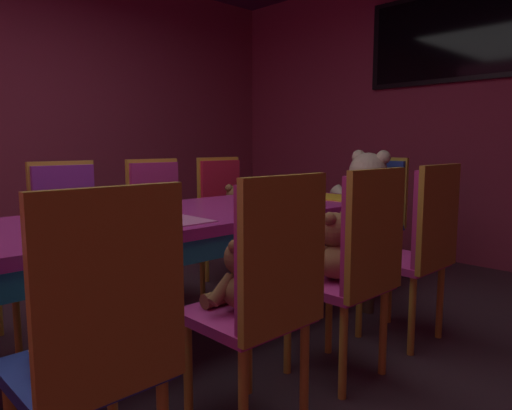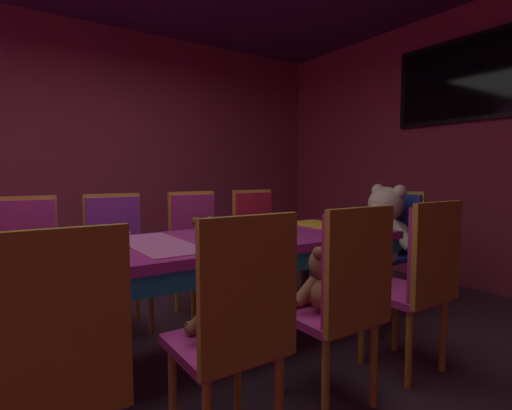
% 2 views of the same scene
% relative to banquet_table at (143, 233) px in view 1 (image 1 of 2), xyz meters
% --- Properties ---
extents(ground_plane, '(7.90, 7.90, 0.00)m').
position_rel_banquet_table_xyz_m(ground_plane, '(0.00, 0.00, -0.66)').
color(ground_plane, '#3F2D38').
extents(wall_back, '(5.20, 0.12, 2.80)m').
position_rel_banquet_table_xyz_m(wall_back, '(0.00, 3.20, 0.74)').
color(wall_back, '#99334C').
rests_on(wall_back, ground_plane).
extents(banquet_table, '(0.90, 3.14, 0.75)m').
position_rel_banquet_table_xyz_m(banquet_table, '(0.00, 0.00, 0.00)').
color(banquet_table, '#B22D8C').
rests_on(banquet_table, ground_plane).
extents(chair_left_2, '(0.42, 0.41, 0.98)m').
position_rel_banquet_table_xyz_m(chair_left_2, '(-0.86, -0.01, -0.06)').
color(chair_left_2, purple).
rests_on(chair_left_2, ground_plane).
extents(teddy_left_2, '(0.22, 0.28, 0.27)m').
position_rel_banquet_table_xyz_m(teddy_left_2, '(-0.72, -0.01, -0.08)').
color(teddy_left_2, beige).
rests_on(teddy_left_2, chair_left_2).
extents(chair_left_3, '(0.42, 0.41, 0.98)m').
position_rel_banquet_table_xyz_m(chair_left_3, '(-0.85, 0.63, -0.06)').
color(chair_left_3, '#CC338C').
rests_on(chair_left_3, ground_plane).
extents(teddy_left_3, '(0.27, 0.35, 0.33)m').
position_rel_banquet_table_xyz_m(teddy_left_3, '(-0.71, 0.63, -0.06)').
color(teddy_left_3, brown).
rests_on(teddy_left_3, chair_left_3).
extents(chair_left_4, '(0.42, 0.41, 0.98)m').
position_rel_banquet_table_xyz_m(chair_left_4, '(-0.86, 1.24, -0.06)').
color(chair_left_4, red).
rests_on(chair_left_4, ground_plane).
extents(teddy_left_4, '(0.27, 0.34, 0.32)m').
position_rel_banquet_table_xyz_m(teddy_left_4, '(-0.71, 1.24, -0.06)').
color(teddy_left_4, olive).
rests_on(teddy_left_4, chair_left_4).
extents(chair_right_1, '(0.42, 0.41, 0.98)m').
position_rel_banquet_table_xyz_m(chair_right_1, '(0.85, -0.63, -0.06)').
color(chair_right_1, '#2D47B2').
rests_on(chair_right_1, ground_plane).
extents(teddy_right_1, '(0.21, 0.28, 0.26)m').
position_rel_banquet_table_xyz_m(teddy_right_1, '(0.71, -0.63, -0.09)').
color(teddy_right_1, tan).
rests_on(teddy_right_1, chair_right_1).
extents(chair_right_2, '(0.42, 0.41, 0.98)m').
position_rel_banquet_table_xyz_m(chair_right_2, '(0.86, 0.00, -0.06)').
color(chair_right_2, '#CC338C').
rests_on(chair_right_2, ground_plane).
extents(teddy_right_2, '(0.23, 0.30, 0.28)m').
position_rel_banquet_table_xyz_m(teddy_right_2, '(0.72, 0.00, -0.08)').
color(teddy_right_2, brown).
rests_on(teddy_right_2, chair_right_2).
extents(chair_right_3, '(0.42, 0.41, 0.98)m').
position_rel_banquet_table_xyz_m(chair_right_3, '(0.86, 0.58, -0.06)').
color(chair_right_3, '#CC338C').
rests_on(chair_right_3, ground_plane).
extents(teddy_right_3, '(0.27, 0.35, 0.33)m').
position_rel_banquet_table_xyz_m(teddy_right_3, '(0.71, 0.58, -0.06)').
color(teddy_right_3, olive).
rests_on(teddy_right_3, chair_right_3).
extents(chair_right_4, '(0.42, 0.41, 0.98)m').
position_rel_banquet_table_xyz_m(chair_right_4, '(0.85, 1.19, -0.06)').
color(chair_right_4, '#CC338C').
rests_on(chair_right_4, ground_plane).
extents(throne_chair, '(0.41, 0.42, 0.98)m').
position_rel_banquet_table_xyz_m(throne_chair, '(0.00, 2.12, -0.06)').
color(throne_chair, '#2D47B2').
rests_on(throne_chair, ground_plane).
extents(king_teddy_bear, '(0.62, 0.48, 0.59)m').
position_rel_banquet_table_xyz_m(king_teddy_bear, '(0.00, 1.95, 0.05)').
color(king_teddy_bear, beige).
rests_on(king_teddy_bear, throne_chair).
extents(wall_tv, '(1.41, 0.06, 0.82)m').
position_rel_banquet_table_xyz_m(wall_tv, '(0.00, 3.11, 1.39)').
color(wall_tv, black).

